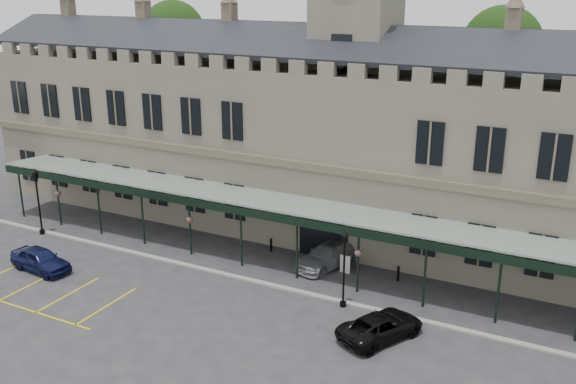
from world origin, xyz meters
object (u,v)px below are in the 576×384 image
at_px(car_left_a, 41,260).
at_px(lamp_post_left, 38,195).
at_px(car_van, 381,326).
at_px(clock_tower, 356,51).
at_px(station_building, 352,147).
at_px(sign_board, 345,264).
at_px(car_taxi, 328,255).
at_px(lamp_post_mid, 344,262).

bearing_deg(car_left_a, lamp_post_left, 52.43).
bearing_deg(car_van, clock_tower, -34.52).
xyz_separation_m(station_building, sign_board, (2.37, -6.64, -5.88)).
xyz_separation_m(lamp_post_left, sign_board, (22.24, 4.02, -2.38)).
distance_m(clock_tower, lamp_post_left, 24.76).
bearing_deg(car_taxi, lamp_post_mid, -38.74).
bearing_deg(clock_tower, station_building, -90.00).
bearing_deg(station_building, lamp_post_mid, -69.81).
relative_size(lamp_post_left, car_taxi, 0.99).
height_order(lamp_post_mid, car_left_a, lamp_post_mid).
xyz_separation_m(lamp_post_left, car_left_a, (4.87, -4.54, -2.22)).
relative_size(station_building, lamp_post_left, 11.99).
distance_m(station_building, clock_tower, 6.64).
bearing_deg(lamp_post_left, car_left_a, -42.98).
relative_size(lamp_post_mid, sign_board, 3.91).
xyz_separation_m(sign_board, car_van, (4.63, -6.37, 0.08)).
distance_m(clock_tower, car_van, 19.38).
relative_size(clock_tower, car_van, 5.17).
height_order(clock_tower, lamp_post_mid, clock_tower).
distance_m(clock_tower, sign_board, 14.42).
distance_m(clock_tower, car_taxi, 13.90).
bearing_deg(clock_tower, car_van, -61.88).
height_order(sign_board, car_taxi, car_taxi).
xyz_separation_m(clock_tower, car_van, (7.00, -13.10, -12.44)).
bearing_deg(station_building, car_taxi, -80.78).
xyz_separation_m(station_building, lamp_post_left, (-19.87, -10.67, -3.50)).
relative_size(clock_tower, lamp_post_left, 4.95).
bearing_deg(sign_board, station_building, 114.04).
xyz_separation_m(lamp_post_left, lamp_post_mid, (23.83, -0.11, -0.20)).
bearing_deg(car_taxi, sign_board, -0.77).
bearing_deg(lamp_post_mid, car_taxi, 122.71).
distance_m(sign_board, car_left_a, 19.37).
xyz_separation_m(clock_tower, lamp_post_mid, (3.96, -10.87, -10.34)).
distance_m(station_building, car_left_a, 22.11).
relative_size(station_building, clock_tower, 2.42).
relative_size(clock_tower, sign_board, 20.76).
xyz_separation_m(station_building, car_taxi, (1.00, -6.16, -5.74)).
relative_size(clock_tower, car_left_a, 5.63).
height_order(clock_tower, lamp_post_left, clock_tower).
distance_m(station_building, car_van, 15.87).
height_order(sign_board, car_left_a, car_left_a).
height_order(car_taxi, car_van, car_taxi).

